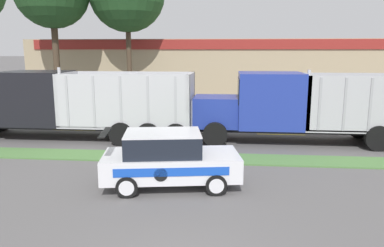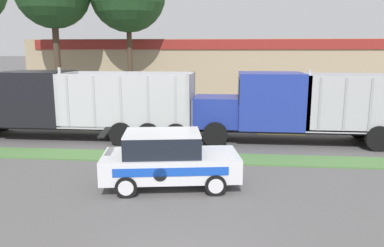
{
  "view_description": "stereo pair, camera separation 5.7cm",
  "coord_description": "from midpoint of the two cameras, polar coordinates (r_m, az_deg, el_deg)",
  "views": [
    {
      "loc": [
        0.81,
        -5.67,
        4.14
      ],
      "look_at": [
        -0.63,
        9.22,
        1.24
      ],
      "focal_mm": 35.0,
      "sensor_mm": 36.0,
      "label": 1
    },
    {
      "loc": [
        0.87,
        -5.66,
        4.14
      ],
      "look_at": [
        -0.63,
        9.22,
        1.24
      ],
      "focal_mm": 35.0,
      "sensor_mm": 36.0,
      "label": 2
    }
  ],
  "objects": [
    {
      "name": "centre_line_3",
      "position": [
        20.86,
        -17.52,
        -0.98
      ],
      "size": [
        2.4,
        0.14,
        0.01
      ],
      "primitive_type": "cube",
      "color": "yellow",
      "rests_on": "ground_plane"
    },
    {
      "name": "centre_line_5",
      "position": [
        19.4,
        13.32,
        -1.63
      ],
      "size": [
        2.4,
        0.14,
        0.01
      ],
      "primitive_type": "cube",
      "color": "yellow",
      "rests_on": "ground_plane"
    },
    {
      "name": "dump_truck_mid",
      "position": [
        17.6,
        15.06,
        2.33
      ],
      "size": [
        11.05,
        2.71,
        3.37
      ],
      "color": "black",
      "rests_on": "ground_plane"
    },
    {
      "name": "grass_verge",
      "position": [
        14.66,
        2.02,
        -5.31
      ],
      "size": [
        120.0,
        1.43,
        0.06
      ],
      "primitive_type": "cube",
      "color": "#517F42",
      "rests_on": "ground_plane"
    },
    {
      "name": "store_building_backdrop",
      "position": [
        37.29,
        9.43,
        8.41
      ],
      "size": [
        40.14,
        12.1,
        5.13
      ],
      "color": "tan",
      "rests_on": "ground_plane"
    },
    {
      "name": "rally_car",
      "position": [
        11.62,
        -3.72,
        -5.37
      ],
      "size": [
        4.4,
        2.51,
        1.75
      ],
      "color": "white",
      "rests_on": "ground_plane"
    },
    {
      "name": "dump_truck_lead",
      "position": [
        19.17,
        -20.37,
        2.7
      ],
      "size": [
        11.49,
        2.82,
        3.43
      ],
      "color": "black",
      "rests_on": "ground_plane"
    },
    {
      "name": "centre_line_4",
      "position": [
        19.41,
        -2.68,
        -1.34
      ],
      "size": [
        2.4,
        0.14,
        0.01
      ],
      "primitive_type": "cube",
      "color": "yellow",
      "rests_on": "ground_plane"
    }
  ]
}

